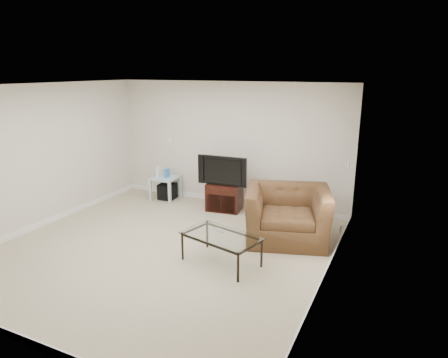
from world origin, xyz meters
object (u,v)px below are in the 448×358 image
at_px(side_table, 166,188).
at_px(coffee_table, 221,249).
at_px(subwoofer, 167,191).
at_px(recliner, 288,206).
at_px(tv_stand, 224,197).
at_px(television, 224,170).

relative_size(side_table, coffee_table, 0.47).
distance_m(subwoofer, recliner, 3.13).
distance_m(recliner, coffee_table, 1.42).
xyz_separation_m(tv_stand, recliner, (1.54, -0.85, 0.31)).
relative_size(side_table, recliner, 0.39).
bearing_deg(television, tv_stand, 94.28).
bearing_deg(side_table, coffee_table, -42.37).
height_order(tv_stand, recliner, recliner).
distance_m(tv_stand, coffee_table, 2.27).
xyz_separation_m(side_table, recliner, (2.98, -0.93, 0.33)).
height_order(side_table, subwoofer, side_table).
height_order(television, recliner, recliner).
bearing_deg(recliner, television, 134.69).
distance_m(side_table, coffee_table, 3.20).
bearing_deg(coffee_table, subwoofer, 136.97).
relative_size(recliner, coffee_table, 1.20).
relative_size(television, recliner, 0.70).
height_order(side_table, recliner, recliner).
height_order(television, side_table, television).
bearing_deg(recliner, subwoofer, 144.99).
height_order(recliner, coffee_table, recliner).
bearing_deg(subwoofer, recliner, -17.92).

